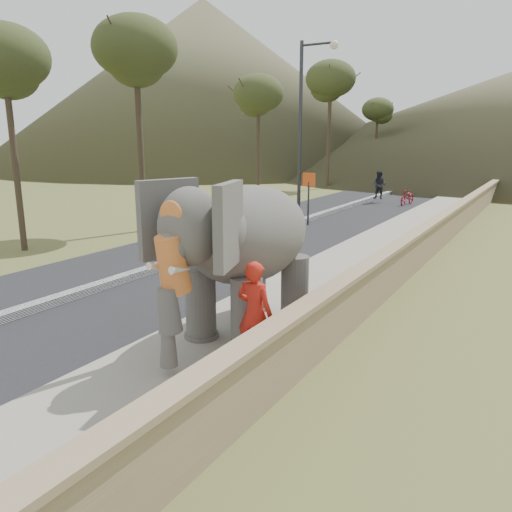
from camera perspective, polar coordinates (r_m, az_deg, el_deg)
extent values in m
plane|color=olive|center=(7.24, -23.06, -21.00)|extent=(160.00, 160.00, 0.00)
cube|color=black|center=(17.16, -6.08, 0.04)|extent=(7.00, 120.00, 0.03)
cube|color=black|center=(17.13, -6.09, 0.35)|extent=(0.35, 120.00, 0.22)
cube|color=#9E9687|center=(14.77, 9.66, -2.04)|extent=(3.00, 120.00, 0.15)
cube|color=tan|center=(14.17, 15.95, -1.05)|extent=(0.30, 120.00, 1.10)
cylinder|color=#303136|center=(23.03, 5.05, 13.47)|extent=(0.16, 0.16, 8.00)
cylinder|color=#303136|center=(23.01, 7.20, 22.93)|extent=(1.60, 0.10, 0.10)
sphere|color=#FFF2CC|center=(22.72, 8.95, 22.74)|extent=(0.36, 0.36, 0.36)
cylinder|color=#2D2D33|center=(22.98, 6.00, 5.95)|extent=(0.08, 0.08, 2.00)
cube|color=#EF5116|center=(22.87, 6.07, 8.68)|extent=(0.60, 0.05, 0.60)
cone|color=brown|center=(72.84, -5.91, 18.91)|extent=(60.00, 60.00, 22.00)
imported|color=red|center=(8.50, -0.15, -6.55)|extent=(0.66, 0.44, 1.82)
imported|color=maroon|center=(31.25, 16.92, 6.48)|extent=(0.87, 1.94, 0.98)
imported|color=black|center=(31.65, 13.92, 7.87)|extent=(0.91, 0.75, 1.72)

